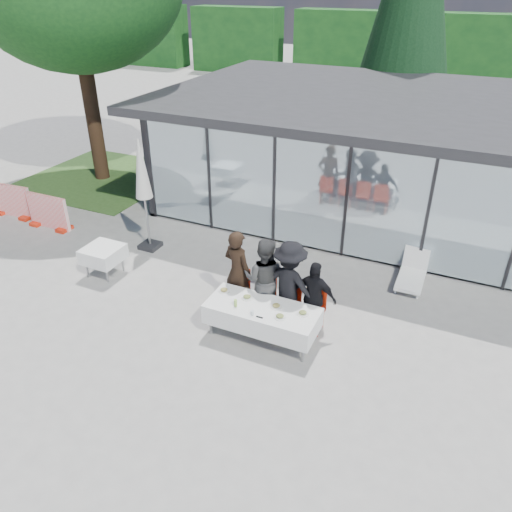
{
  "coord_description": "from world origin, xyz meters",
  "views": [
    {
      "loc": [
        3.76,
        -7.27,
        6.51
      ],
      "look_at": [
        -0.14,
        1.2,
        1.19
      ],
      "focal_mm": 35.0,
      "sensor_mm": 36.0,
      "label": 1
    }
  ],
  "objects_px": {
    "plate_d": "(303,313)",
    "plate_extra": "(280,316)",
    "diner_chair_b": "(265,293)",
    "market_umbrella": "(142,177)",
    "plate_c": "(276,306)",
    "lounger": "(413,272)",
    "diner_a": "(238,271)",
    "diner_b": "(264,279)",
    "diner_d": "(314,297)",
    "spare_table_left": "(103,254)",
    "diner_c": "(290,284)",
    "diner_chair_c": "(290,300)",
    "plate_a": "(224,290)",
    "plate_b": "(247,297)",
    "diner_chair_d": "(314,306)",
    "dining_table": "(262,316)",
    "diner_chair_a": "(239,287)",
    "juice_bottle": "(236,303)",
    "spare_chair_b": "(488,262)",
    "folded_eyeglasses": "(259,317)"
  },
  "relations": [
    {
      "from": "plate_a",
      "to": "folded_eyeglasses",
      "type": "bearing_deg",
      "value": -26.35
    },
    {
      "from": "diner_chair_b",
      "to": "plate_c",
      "type": "xyz_separation_m",
      "value": [
        0.52,
        -0.64,
        0.24
      ]
    },
    {
      "from": "plate_a",
      "to": "diner_chair_d",
      "type": "bearing_deg",
      "value": 17.65
    },
    {
      "from": "spare_table_left",
      "to": "market_umbrella",
      "type": "relative_size",
      "value": 0.29
    },
    {
      "from": "dining_table",
      "to": "market_umbrella",
      "type": "relative_size",
      "value": 0.75
    },
    {
      "from": "dining_table",
      "to": "diner_chair_a",
      "type": "distance_m",
      "value": 1.17
    },
    {
      "from": "diner_d",
      "to": "juice_bottle",
      "type": "height_order",
      "value": "diner_d"
    },
    {
      "from": "spare_table_left",
      "to": "plate_c",
      "type": "bearing_deg",
      "value": -6.22
    },
    {
      "from": "diner_chair_a",
      "to": "spare_chair_b",
      "type": "distance_m",
      "value": 5.98
    },
    {
      "from": "diner_a",
      "to": "diner_chair_c",
      "type": "bearing_deg",
      "value": -162.1
    },
    {
      "from": "diner_b",
      "to": "diner_a",
      "type": "bearing_deg",
      "value": -9.7
    },
    {
      "from": "plate_extra",
      "to": "diner_chair_c",
      "type": "bearing_deg",
      "value": 99.25
    },
    {
      "from": "diner_chair_c",
      "to": "spare_chair_b",
      "type": "relative_size",
      "value": 1.0
    },
    {
      "from": "diner_chair_d",
      "to": "plate_b",
      "type": "xyz_separation_m",
      "value": [
        -1.25,
        -0.6,
        0.24
      ]
    },
    {
      "from": "diner_a",
      "to": "diner_chair_d",
      "type": "xyz_separation_m",
      "value": [
        1.73,
        0.04,
        -0.42
      ]
    },
    {
      "from": "diner_d",
      "to": "lounger",
      "type": "height_order",
      "value": "diner_d"
    },
    {
      "from": "diner_c",
      "to": "plate_extra",
      "type": "height_order",
      "value": "diner_c"
    },
    {
      "from": "diner_chair_c",
      "to": "juice_bottle",
      "type": "bearing_deg",
      "value": -129.96
    },
    {
      "from": "diner_chair_b",
      "to": "market_umbrella",
      "type": "height_order",
      "value": "market_umbrella"
    },
    {
      "from": "plate_c",
      "to": "diner_a",
      "type": "bearing_deg",
      "value": 152.51
    },
    {
      "from": "plate_b",
      "to": "juice_bottle",
      "type": "height_order",
      "value": "juice_bottle"
    },
    {
      "from": "diner_chair_b",
      "to": "plate_a",
      "type": "distance_m",
      "value": 0.92
    },
    {
      "from": "diner_chair_c",
      "to": "plate_d",
      "type": "distance_m",
      "value": 0.85
    },
    {
      "from": "diner_d",
      "to": "spare_table_left",
      "type": "distance_m",
      "value": 5.36
    },
    {
      "from": "plate_a",
      "to": "diner_d",
      "type": "bearing_deg",
      "value": 16.46
    },
    {
      "from": "dining_table",
      "to": "plate_b",
      "type": "relative_size",
      "value": 9.43
    },
    {
      "from": "plate_extra",
      "to": "market_umbrella",
      "type": "bearing_deg",
      "value": 153.35
    },
    {
      "from": "plate_b",
      "to": "diner_chair_c",
      "type": "bearing_deg",
      "value": 40.32
    },
    {
      "from": "dining_table",
      "to": "diner_chair_c",
      "type": "distance_m",
      "value": 0.81
    },
    {
      "from": "diner_c",
      "to": "spare_chair_b",
      "type": "bearing_deg",
      "value": -128.53
    },
    {
      "from": "juice_bottle",
      "to": "plate_extra",
      "type": "bearing_deg",
      "value": 1.31
    },
    {
      "from": "lounger",
      "to": "diner_d",
      "type": "bearing_deg",
      "value": -119.77
    },
    {
      "from": "diner_b",
      "to": "diner_c",
      "type": "bearing_deg",
      "value": 170.3
    },
    {
      "from": "diner_a",
      "to": "lounger",
      "type": "distance_m",
      "value": 4.35
    },
    {
      "from": "diner_chair_a",
      "to": "diner_d",
      "type": "distance_m",
      "value": 1.75
    },
    {
      "from": "spare_table_left",
      "to": "lounger",
      "type": "xyz_separation_m",
      "value": [
        6.93,
        2.82,
        -0.3
      ]
    },
    {
      "from": "diner_a",
      "to": "diner_d",
      "type": "bearing_deg",
      "value": -164.06
    },
    {
      "from": "diner_chair_b",
      "to": "diner_chair_d",
      "type": "distance_m",
      "value": 1.11
    },
    {
      "from": "dining_table",
      "to": "plate_extra",
      "type": "bearing_deg",
      "value": -21.07
    },
    {
      "from": "juice_bottle",
      "to": "lounger",
      "type": "relative_size",
      "value": 0.11
    },
    {
      "from": "dining_table",
      "to": "diner_a",
      "type": "bearing_deg",
      "value": 141.57
    },
    {
      "from": "plate_c",
      "to": "lounger",
      "type": "distance_m",
      "value": 4.02
    },
    {
      "from": "diner_c",
      "to": "diner_chair_b",
      "type": "bearing_deg",
      "value": 4.12
    },
    {
      "from": "diner_d",
      "to": "juice_bottle",
      "type": "bearing_deg",
      "value": 36.44
    },
    {
      "from": "diner_chair_b",
      "to": "lounger",
      "type": "bearing_deg",
      "value": 45.26
    },
    {
      "from": "plate_d",
      "to": "plate_extra",
      "type": "xyz_separation_m",
      "value": [
        -0.36,
        -0.29,
        0.0
      ]
    },
    {
      "from": "plate_extra",
      "to": "market_umbrella",
      "type": "relative_size",
      "value": 0.08
    },
    {
      "from": "diner_a",
      "to": "diner_b",
      "type": "height_order",
      "value": "diner_a"
    },
    {
      "from": "dining_table",
      "to": "plate_a",
      "type": "xyz_separation_m",
      "value": [
        -0.95,
        0.18,
        0.24
      ]
    },
    {
      "from": "plate_d",
      "to": "plate_c",
      "type": "bearing_deg",
      "value": -179.92
    }
  ]
}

